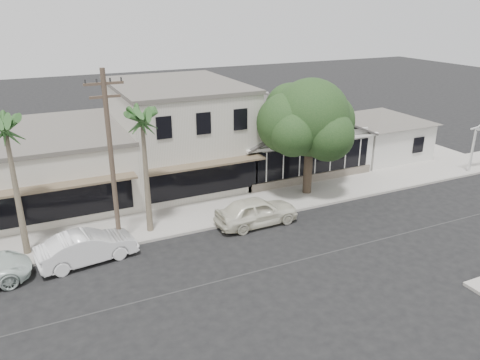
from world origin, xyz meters
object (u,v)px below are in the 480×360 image
car_1 (87,247)px  utility_pole (111,157)px  car_0 (257,211)px  shade_tree (308,119)px

car_1 → utility_pole: bearing=-69.9°
car_0 → car_1: (-9.20, -0.15, -0.04)m
car_0 → shade_tree: size_ratio=0.63×
utility_pole → car_1: (-1.70, -0.90, -4.03)m
shade_tree → utility_pole: bearing=-170.8°
utility_pole → car_0: 8.53m
car_1 → shade_tree: (14.14, 2.92, 4.19)m
utility_pole → shade_tree: (12.44, 2.02, 0.17)m
car_0 → utility_pole: bearing=82.8°
car_1 → car_0: bearing=-97.0°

